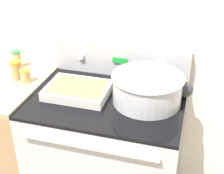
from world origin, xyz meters
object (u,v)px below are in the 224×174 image
at_px(mixing_bowl, 147,87).
at_px(spice_jar_orange_cap, 16,70).
at_px(spice_jar_yellow_cap, 25,76).
at_px(ladle, 185,89).
at_px(spice_jar_green_cap, 17,59).
at_px(casserole_dish, 78,90).

height_order(mixing_bowl, spice_jar_orange_cap, mixing_bowl).
relative_size(spice_jar_yellow_cap, spice_jar_orange_cap, 0.72).
distance_m(ladle, spice_jar_orange_cap, 0.97).
xyz_separation_m(spice_jar_orange_cap, spice_jar_green_cap, (-0.08, 0.14, 0.00)).
bearing_deg(spice_jar_yellow_cap, ladle, 7.25).
xyz_separation_m(mixing_bowl, casserole_dish, (-0.37, -0.03, -0.06)).
relative_size(casserole_dish, spice_jar_green_cap, 2.99).
relative_size(mixing_bowl, spice_jar_yellow_cap, 4.71).
height_order(mixing_bowl, casserole_dish, mixing_bowl).
distance_m(mixing_bowl, spice_jar_yellow_cap, 0.71).
bearing_deg(mixing_bowl, ladle, 31.50).
bearing_deg(spice_jar_yellow_cap, spice_jar_green_cap, 132.17).
bearing_deg(mixing_bowl, spice_jar_green_cap, 169.13).
height_order(ladle, spice_jar_green_cap, spice_jar_green_cap).
distance_m(casserole_dish, spice_jar_orange_cap, 0.41).
relative_size(spice_jar_orange_cap, spice_jar_green_cap, 0.98).
distance_m(spice_jar_orange_cap, spice_jar_green_cap, 0.16).
bearing_deg(spice_jar_orange_cap, spice_jar_green_cap, 119.10).
distance_m(mixing_bowl, casserole_dish, 0.38).
distance_m(mixing_bowl, spice_jar_orange_cap, 0.78).
distance_m(casserole_dish, ladle, 0.58).
bearing_deg(mixing_bowl, spice_jar_orange_cap, 178.11).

